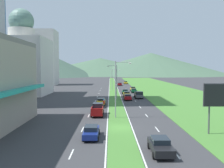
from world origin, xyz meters
name	(u,v)px	position (x,y,z in m)	size (l,w,h in m)	color
ground_plane	(120,128)	(0.00, 0.00, 0.00)	(600.00, 600.00, 0.00)	#38383A
grass_median	(114,90)	(0.00, 60.00, 0.03)	(3.20, 240.00, 0.06)	#477F33
grass_verge_right	(167,90)	(20.60, 60.00, 0.03)	(24.00, 240.00, 0.06)	#477F33
lane_dash_left_1	(71,154)	(-5.10, -10.39, 0.01)	(0.16, 2.80, 0.01)	silver
lane_dash_left_2	(83,129)	(-5.10, -0.78, 0.01)	(0.16, 2.80, 0.01)	silver
lane_dash_left_3	(89,116)	(-5.10, 8.83, 0.01)	(0.16, 2.80, 0.01)	silver
lane_dash_left_4	(93,107)	(-5.10, 18.44, 0.01)	(0.16, 2.80, 0.01)	silver
lane_dash_left_5	(95,101)	(-5.10, 28.06, 0.01)	(0.16, 2.80, 0.01)	silver
lane_dash_left_6	(97,97)	(-5.10, 37.67, 0.01)	(0.16, 2.80, 0.01)	silver
lane_dash_left_7	(99,93)	(-5.10, 47.28, 0.01)	(0.16, 2.80, 0.01)	silver
lane_dash_left_8	(100,91)	(-5.10, 56.89, 0.01)	(0.16, 2.80, 0.01)	silver
lane_dash_left_9	(101,89)	(-5.10, 66.50, 0.01)	(0.16, 2.80, 0.01)	silver
lane_dash_right_1	(176,154)	(5.10, -10.39, 0.01)	(0.16, 2.80, 0.01)	silver
lane_dash_right_2	(157,129)	(5.10, -0.78, 0.01)	(0.16, 2.80, 0.01)	silver
lane_dash_right_3	(147,116)	(5.10, 8.83, 0.01)	(0.16, 2.80, 0.01)	silver
lane_dash_right_4	(140,107)	(5.10, 18.44, 0.01)	(0.16, 2.80, 0.01)	silver
lane_dash_right_5	(135,101)	(5.10, 28.06, 0.01)	(0.16, 2.80, 0.01)	silver
lane_dash_right_6	(132,97)	(5.10, 37.67, 0.01)	(0.16, 2.80, 0.01)	silver
lane_dash_right_7	(129,93)	(5.10, 47.28, 0.01)	(0.16, 2.80, 0.01)	silver
lane_dash_right_8	(127,91)	(5.10, 56.89, 0.01)	(0.16, 2.80, 0.01)	silver
lane_dash_right_9	(126,89)	(5.10, 66.50, 0.01)	(0.16, 2.80, 0.01)	silver
edge_line_median_left	(109,90)	(-1.75, 60.00, 0.01)	(0.16, 240.00, 0.01)	silver
edge_line_median_right	(118,90)	(1.75, 60.00, 0.01)	(0.16, 240.00, 0.01)	silver
domed_building	(22,61)	(-29.04, 43.81, 10.49)	(15.92, 15.92, 26.89)	silver
midrise_colored	(44,58)	(-34.42, 89.92, 13.65)	(12.08, 12.08, 27.29)	silver
hill_far_left	(30,61)	(-87.17, 228.09, 16.44)	(141.07, 141.07, 32.89)	#3D5647
hill_far_center	(100,66)	(-14.85, 299.76, 11.18)	(198.17, 198.17, 22.36)	#47664C
hill_far_right	(151,64)	(51.87, 287.25, 14.28)	(198.13, 198.13, 28.56)	#47664C
street_lamp_near	(117,86)	(-0.15, 6.93, 5.44)	(2.78, 0.35, 9.51)	#99999E
street_lamp_mid	(116,80)	(0.14, 31.81, 5.26)	(2.68, 0.32, 9.18)	#99999E
street_lamp_far	(113,78)	(-0.25, 56.66, 4.72)	(3.19, 0.44, 8.04)	#99999E
billboard_roadside	(223,97)	(12.74, -3.41, 4.72)	(4.85, 0.28, 6.45)	#4C4C51
car_0	(160,146)	(3.58, -10.24, 0.79)	(2.03, 4.70, 1.54)	black
car_1	(126,82)	(6.98, 97.54, 0.75)	(2.01, 4.35, 1.46)	yellow
car_2	(125,91)	(3.58, 46.42, 0.74)	(1.98, 4.05, 1.44)	#0C5128
car_3	(101,101)	(-3.39, 21.67, 0.79)	(1.97, 4.52, 1.54)	yellow
car_4	(91,132)	(-3.60, -4.78, 0.76)	(1.88, 4.80, 1.49)	navy
car_5	(133,89)	(7.05, 55.89, 0.80)	(1.92, 4.21, 1.57)	yellow
car_6	(134,90)	(6.81, 49.93, 0.73)	(1.86, 4.40, 1.39)	#0C5128
car_7	(128,97)	(3.25, 30.20, 0.79)	(1.95, 4.20, 1.54)	maroon
car_8	(127,94)	(3.54, 38.24, 0.77)	(1.99, 4.36, 1.48)	yellow
car_9	(120,84)	(3.23, 84.32, 0.76)	(2.02, 4.48, 1.46)	maroon
pickup_truck_0	(98,110)	(-3.58, 9.35, 0.98)	(2.18, 5.40, 2.00)	maroon
pickup_truck_1	(139,95)	(6.63, 34.06, 0.98)	(2.18, 5.40, 2.00)	#515459
motorcycle_rider	(104,104)	(-2.65, 17.57, 0.75)	(0.36, 2.00, 1.80)	black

